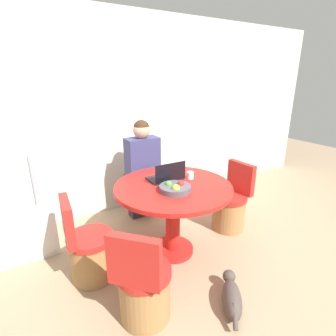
{
  "coord_description": "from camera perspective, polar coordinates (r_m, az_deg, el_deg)",
  "views": [
    {
      "loc": [
        -1.34,
        -1.74,
        1.79
      ],
      "look_at": [
        -0.08,
        0.41,
        0.93
      ],
      "focal_mm": 28.0,
      "sensor_mm": 36.0,
      "label": 1
    }
  ],
  "objects": [
    {
      "name": "chair_right_side",
      "position": [
        3.35,
        13.37,
        -8.29
      ],
      "size": [
        0.42,
        0.42,
        0.83
      ],
      "rotation": [
        0.0,
        0.0,
        -1.51
      ],
      "color": "#9E7042",
      "rests_on": "ground_plane"
    },
    {
      "name": "chair_near_left_corner",
      "position": [
        2.19,
        -5.35,
        -24.73
      ],
      "size": [
        0.48,
        0.48,
        0.83
      ],
      "rotation": [
        0.0,
        0.0,
        2.33
      ],
      "color": "#9E7042",
      "rests_on": "ground_plane"
    },
    {
      "name": "laptop",
      "position": [
        2.72,
        -0.33,
        -1.85
      ],
      "size": [
        0.35,
        0.24,
        0.21
      ],
      "rotation": [
        0.0,
        0.0,
        3.14
      ],
      "color": "#232328",
      "rests_on": "dining_table"
    },
    {
      "name": "refrigerator",
      "position": [
        3.13,
        -31.68,
        -2.48
      ],
      "size": [
        0.73,
        0.71,
        1.59
      ],
      "color": "white",
      "rests_on": "ground_plane"
    },
    {
      "name": "fruit_bowl",
      "position": [
        2.46,
        1.56,
        -4.37
      ],
      "size": [
        0.3,
        0.3,
        0.1
      ],
      "color": "#4C4C56",
      "rests_on": "dining_table"
    },
    {
      "name": "wall_back",
      "position": [
        3.65,
        -8.83,
        11.15
      ],
      "size": [
        7.0,
        0.06,
        2.6
      ],
      "color": "beige",
      "rests_on": "ground_plane"
    },
    {
      "name": "coffee_cup",
      "position": [
        2.77,
        4.83,
        -1.6
      ],
      "size": [
        0.07,
        0.07,
        0.08
      ],
      "color": "white",
      "rests_on": "dining_table"
    },
    {
      "name": "ground_plane",
      "position": [
        2.83,
        5.91,
        -20.25
      ],
      "size": [
        12.0,
        12.0,
        0.0
      ],
      "primitive_type": "plane",
      "color": "#9E8466"
    },
    {
      "name": "cat",
      "position": [
        2.43,
        13.68,
        -25.6
      ],
      "size": [
        0.37,
        0.46,
        0.19
      ],
      "rotation": [
        0.0,
        0.0,
        0.93
      ],
      "color": "#473D38",
      "rests_on": "ground_plane"
    },
    {
      "name": "dining_table",
      "position": [
        2.68,
        1.09,
        -7.26
      ],
      "size": [
        1.18,
        1.18,
        0.78
      ],
      "color": "red",
      "rests_on": "ground_plane"
    },
    {
      "name": "chair_left_side",
      "position": [
        2.62,
        -16.76,
        -17.1
      ],
      "size": [
        0.42,
        0.42,
        0.83
      ],
      "rotation": [
        0.0,
        0.0,
        1.51
      ],
      "color": "#9E7042",
      "rests_on": "ground_plane"
    },
    {
      "name": "person_seated",
      "position": [
        3.31,
        -5.81,
        0.2
      ],
      "size": [
        0.4,
        0.37,
        1.32
      ],
      "rotation": [
        0.0,
        0.0,
        3.14
      ],
      "color": "#2D2D38",
      "rests_on": "ground_plane"
    }
  ]
}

